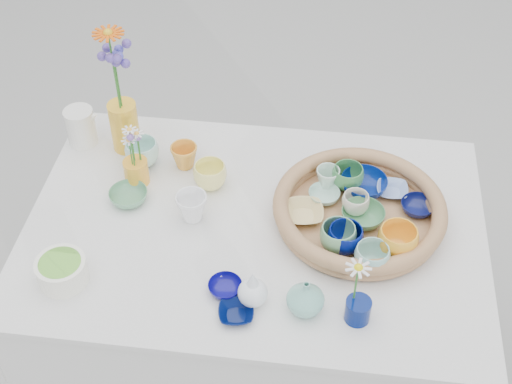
# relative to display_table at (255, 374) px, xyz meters

# --- Properties ---
(ground) EXTENTS (80.00, 80.00, 0.00)m
(ground) POSITION_rel_display_table_xyz_m (0.00, 0.00, 0.00)
(ground) COLOR #A1A29E
(display_table) EXTENTS (1.26, 0.86, 0.77)m
(display_table) POSITION_rel_display_table_xyz_m (0.00, 0.00, 0.00)
(display_table) COLOR silver
(display_table) RESTS_ON ground
(wicker_tray) EXTENTS (0.47, 0.47, 0.08)m
(wicker_tray) POSITION_rel_display_table_xyz_m (0.28, 0.05, 0.80)
(wicker_tray) COLOR brown
(wicker_tray) RESTS_ON display_table
(tray_ceramic_0) EXTENTS (0.17, 0.17, 0.04)m
(tray_ceramic_0) POSITION_rel_display_table_xyz_m (0.29, 0.16, 0.80)
(tray_ceramic_0) COLOR navy
(tray_ceramic_0) RESTS_ON wicker_tray
(tray_ceramic_1) EXTENTS (0.12, 0.12, 0.03)m
(tray_ceramic_1) POSITION_rel_display_table_xyz_m (0.44, 0.09, 0.80)
(tray_ceramic_1) COLOR #0B114C
(tray_ceramic_1) RESTS_ON wicker_tray
(tray_ceramic_2) EXTENTS (0.11, 0.11, 0.08)m
(tray_ceramic_2) POSITION_rel_display_table_xyz_m (0.38, -0.07, 0.82)
(tray_ceramic_2) COLOR #FFAD29
(tray_ceramic_2) RESTS_ON wicker_tray
(tray_ceramic_3) EXTENTS (0.12, 0.12, 0.04)m
(tray_ceramic_3) POSITION_rel_display_table_xyz_m (0.29, 0.03, 0.80)
(tray_ceramic_3) COLOR #508F5F
(tray_ceramic_3) RESTS_ON wicker_tray
(tray_ceramic_4) EXTENTS (0.10, 0.10, 0.08)m
(tray_ceramic_4) POSITION_rel_display_table_xyz_m (0.23, -0.07, 0.82)
(tray_ceramic_4) COLOR #69AA79
(tray_ceramic_4) RESTS_ON wicker_tray
(tray_ceramic_5) EXTENTS (0.11, 0.11, 0.03)m
(tray_ceramic_5) POSITION_rel_display_table_xyz_m (0.18, 0.11, 0.80)
(tray_ceramic_5) COLOR #ACD6C6
(tray_ceramic_5) RESTS_ON wicker_tray
(tray_ceramic_6) EXTENTS (0.08, 0.08, 0.06)m
(tray_ceramic_6) POSITION_rel_display_table_xyz_m (0.19, 0.16, 0.81)
(tray_ceramic_6) COLOR silver
(tray_ceramic_6) RESTS_ON wicker_tray
(tray_ceramic_7) EXTENTS (0.08, 0.08, 0.06)m
(tray_ceramic_7) POSITION_rel_display_table_xyz_m (0.27, 0.07, 0.81)
(tray_ceramic_7) COLOR silver
(tray_ceramic_7) RESTS_ON wicker_tray
(tray_ceramic_8) EXTENTS (0.09, 0.09, 0.02)m
(tray_ceramic_8) POSITION_rel_display_table_xyz_m (0.37, 0.15, 0.79)
(tray_ceramic_8) COLOR #84A0D4
(tray_ceramic_8) RESTS_ON wicker_tray
(tray_ceramic_9) EXTENTS (0.10, 0.10, 0.07)m
(tray_ceramic_9) POSITION_rel_display_table_xyz_m (0.25, -0.07, 0.82)
(tray_ceramic_9) COLOR #031168
(tray_ceramic_9) RESTS_ON wicker_tray
(tray_ceramic_10) EXTENTS (0.13, 0.13, 0.03)m
(tray_ceramic_10) POSITION_rel_display_table_xyz_m (0.13, 0.03, 0.80)
(tray_ceramic_10) COLOR #DDC67F
(tray_ceramic_10) RESTS_ON wicker_tray
(tray_ceramic_11) EXTENTS (0.12, 0.12, 0.07)m
(tray_ceramic_11) POSITION_rel_display_table_xyz_m (0.31, -0.13, 0.82)
(tray_ceramic_11) COLOR #92CEC4
(tray_ceramic_11) RESTS_ON wicker_tray
(tray_ceramic_12) EXTENTS (0.12, 0.12, 0.07)m
(tray_ceramic_12) POSITION_rel_display_table_xyz_m (0.24, 0.16, 0.82)
(tray_ceramic_12) COLOR #3C8448
(tray_ceramic_12) RESTS_ON wicker_tray
(loose_ceramic_0) EXTENTS (0.08, 0.08, 0.07)m
(loose_ceramic_0) POSITION_rel_display_table_xyz_m (-0.24, 0.21, 0.80)
(loose_ceramic_0) COLOR gold
(loose_ceramic_0) RESTS_ON display_table
(loose_ceramic_1) EXTENTS (0.12, 0.12, 0.08)m
(loose_ceramic_1) POSITION_rel_display_table_xyz_m (-0.15, 0.14, 0.80)
(loose_ceramic_1) COLOR #FFF582
(loose_ceramic_1) RESTS_ON display_table
(loose_ceramic_2) EXTENTS (0.13, 0.13, 0.03)m
(loose_ceramic_2) POSITION_rel_display_table_xyz_m (-0.37, 0.05, 0.78)
(loose_ceramic_2) COLOR #5D9970
(loose_ceramic_2) RESTS_ON display_table
(loose_ceramic_3) EXTENTS (0.11, 0.11, 0.08)m
(loose_ceramic_3) POSITION_rel_display_table_xyz_m (-0.18, 0.00, 0.81)
(loose_ceramic_3) COLOR white
(loose_ceramic_3) RESTS_ON display_table
(loose_ceramic_4) EXTENTS (0.09, 0.09, 0.03)m
(loose_ceramic_4) POSITION_rel_display_table_xyz_m (-0.04, -0.24, 0.78)
(loose_ceramic_4) COLOR #0B086D
(loose_ceramic_4) RESTS_ON display_table
(loose_ceramic_5) EXTENTS (0.13, 0.13, 0.08)m
(loose_ceramic_5) POSITION_rel_display_table_xyz_m (-0.37, 0.21, 0.80)
(loose_ceramic_5) COLOR #AADED2
(loose_ceramic_5) RESTS_ON display_table
(loose_ceramic_6) EXTENTS (0.10, 0.10, 0.02)m
(loose_ceramic_6) POSITION_rel_display_table_xyz_m (-0.01, -0.31, 0.78)
(loose_ceramic_6) COLOR #030E3E
(loose_ceramic_6) RESTS_ON display_table
(fluted_bowl) EXTENTS (0.17, 0.17, 0.07)m
(fluted_bowl) POSITION_rel_display_table_xyz_m (-0.46, -0.25, 0.80)
(fluted_bowl) COLOR white
(fluted_bowl) RESTS_ON display_table
(bud_vase_paleblue) EXTENTS (0.09, 0.09, 0.11)m
(bud_vase_paleblue) POSITION_rel_display_table_xyz_m (0.03, -0.26, 0.82)
(bud_vase_paleblue) COLOR white
(bud_vase_paleblue) RESTS_ON display_table
(bud_vase_seafoam) EXTENTS (0.10, 0.10, 0.10)m
(bud_vase_seafoam) POSITION_rel_display_table_xyz_m (0.16, -0.27, 0.81)
(bud_vase_seafoam) COLOR #73B7A7
(bud_vase_seafoam) RESTS_ON display_table
(bud_vase_cobalt) EXTENTS (0.08, 0.08, 0.06)m
(bud_vase_cobalt) POSITION_rel_display_table_xyz_m (0.29, -0.28, 0.80)
(bud_vase_cobalt) COLOR #021358
(bud_vase_cobalt) RESTS_ON display_table
(single_daisy) EXTENTS (0.09, 0.09, 0.13)m
(single_daisy) POSITION_rel_display_table_xyz_m (0.27, -0.27, 0.88)
(single_daisy) COLOR white
(single_daisy) RESTS_ON bud_vase_cobalt
(tall_vase_yellow) EXTENTS (0.11, 0.11, 0.16)m
(tall_vase_yellow) POSITION_rel_display_table_xyz_m (-0.43, 0.28, 0.85)
(tall_vase_yellow) COLOR yellow
(tall_vase_yellow) RESTS_ON display_table
(gerbera) EXTENTS (0.13, 0.13, 0.27)m
(gerbera) POSITION_rel_display_table_xyz_m (-0.43, 0.26, 1.05)
(gerbera) COLOR #E1580B
(gerbera) RESTS_ON tall_vase_yellow
(hydrangea) EXTENTS (0.09, 0.09, 0.24)m
(hydrangea) POSITION_rel_display_table_xyz_m (-0.43, 0.27, 1.01)
(hydrangea) COLOR #5B46A8
(hydrangea) RESTS_ON tall_vase_yellow
(white_pitcher) EXTENTS (0.13, 0.10, 0.12)m
(white_pitcher) POSITION_rel_display_table_xyz_m (-0.57, 0.28, 0.82)
(white_pitcher) COLOR white
(white_pitcher) RESTS_ON display_table
(daisy_cup) EXTENTS (0.08, 0.08, 0.08)m
(daisy_cup) POSITION_rel_display_table_xyz_m (-0.36, 0.13, 0.80)
(daisy_cup) COLOR #F9A82B
(daisy_cup) RESTS_ON display_table
(daisy_posy) EXTENTS (0.08, 0.08, 0.13)m
(daisy_posy) POSITION_rel_display_table_xyz_m (-0.36, 0.13, 0.91)
(daisy_posy) COLOR white
(daisy_posy) RESTS_ON daisy_cup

